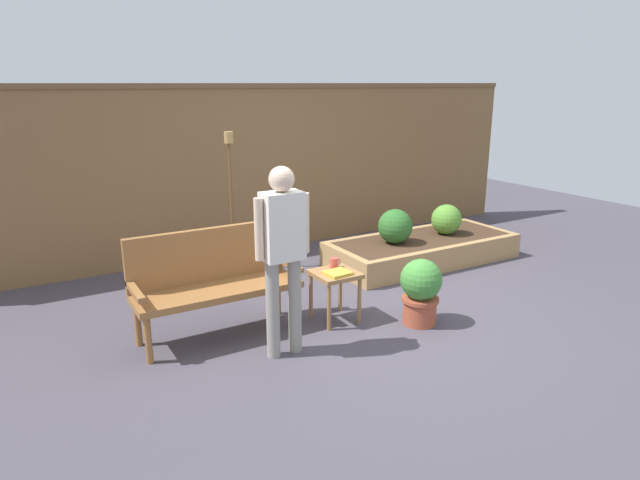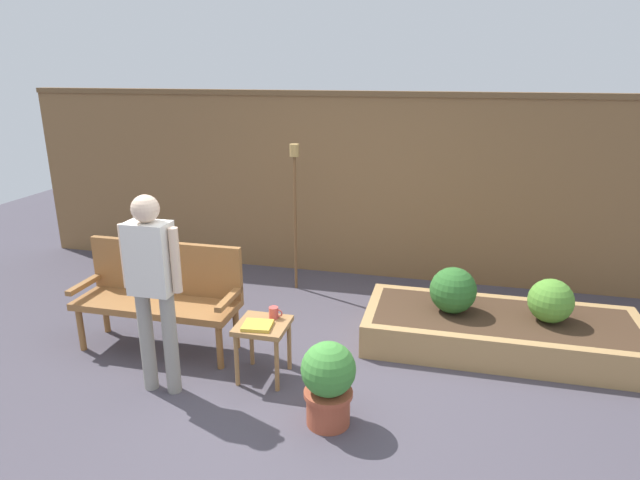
% 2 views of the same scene
% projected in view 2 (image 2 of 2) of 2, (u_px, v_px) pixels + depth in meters
% --- Properties ---
extents(ground_plane, '(14.00, 14.00, 0.00)m').
position_uv_depth(ground_plane, '(303.00, 389.00, 4.25)').
color(ground_plane, '#47424C').
extents(fence_back, '(8.40, 0.14, 2.16)m').
position_uv_depth(fence_back, '(361.00, 185.00, 6.32)').
color(fence_back, brown).
rests_on(fence_back, ground_plane).
extents(garden_bench, '(1.44, 0.48, 0.94)m').
position_uv_depth(garden_bench, '(161.00, 288.00, 4.78)').
color(garden_bench, '#936033').
rests_on(garden_bench, ground_plane).
extents(side_table, '(0.40, 0.40, 0.48)m').
position_uv_depth(side_table, '(263.00, 333.00, 4.30)').
color(side_table, '#9E7042').
rests_on(side_table, ground_plane).
extents(cup_on_table, '(0.11, 0.08, 0.09)m').
position_uv_depth(cup_on_table, '(274.00, 313.00, 4.35)').
color(cup_on_table, '#CC4C47').
rests_on(cup_on_table, side_table).
extents(book_on_table, '(0.24, 0.22, 0.03)m').
position_uv_depth(book_on_table, '(258.00, 325.00, 4.21)').
color(book_on_table, gold).
rests_on(book_on_table, side_table).
extents(potted_boxwood, '(0.38, 0.38, 0.62)m').
position_uv_depth(potted_boxwood, '(328.00, 381.00, 3.74)').
color(potted_boxwood, '#A84C33').
rests_on(potted_boxwood, ground_plane).
extents(raised_planter_bed, '(2.40, 1.00, 0.30)m').
position_uv_depth(raised_planter_bed, '(501.00, 332.00, 4.84)').
color(raised_planter_bed, '#AD8451').
rests_on(raised_planter_bed, ground_plane).
extents(shrub_near_bench, '(0.42, 0.42, 0.42)m').
position_uv_depth(shrub_near_bench, '(453.00, 290.00, 4.84)').
color(shrub_near_bench, brown).
rests_on(shrub_near_bench, raised_planter_bed).
extents(shrub_far_corner, '(0.38, 0.38, 0.38)m').
position_uv_depth(shrub_far_corner, '(551.00, 301.00, 4.66)').
color(shrub_far_corner, brown).
rests_on(shrub_far_corner, raised_planter_bed).
extents(tiki_torch, '(0.10, 0.10, 1.64)m').
position_uv_depth(tiki_torch, '(295.00, 191.00, 5.85)').
color(tiki_torch, brown).
rests_on(tiki_torch, ground_plane).
extents(person_by_bench, '(0.47, 0.20, 1.56)m').
position_uv_depth(person_by_bench, '(152.00, 278.00, 3.96)').
color(person_by_bench, gray).
rests_on(person_by_bench, ground_plane).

